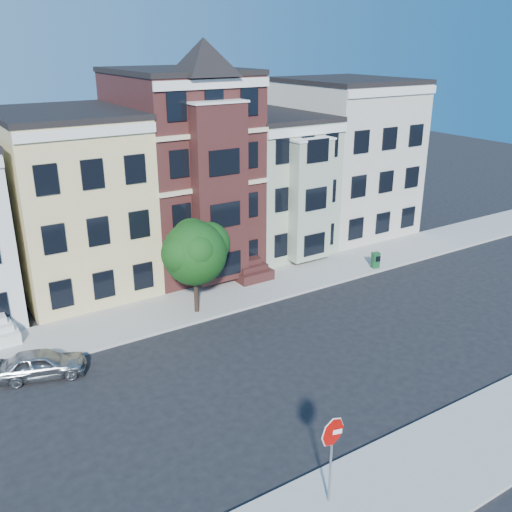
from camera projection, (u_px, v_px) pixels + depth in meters
ground at (322, 355)px, 26.73m from camera, size 120.00×120.00×0.00m
far_sidewalk at (235, 294)px, 32.99m from camera, size 60.00×4.00×0.15m
near_sidewalk at (464, 450)px, 20.40m from camera, size 60.00×4.00×0.15m
house_yellow at (72, 204)px, 32.83m from camera, size 7.00×9.00×10.00m
house_brown at (181, 173)px, 36.01m from camera, size 7.00×9.00×12.00m
house_green at (267, 183)px, 39.83m from camera, size 6.00×9.00×9.00m
house_cream at (344, 158)px, 43.02m from camera, size 8.00×9.00×11.00m
street_tree at (195, 257)px, 29.63m from camera, size 6.58×6.58×6.23m
parked_car at (41, 364)px, 24.78m from camera, size 4.04×2.57×1.28m
newspaper_box at (375, 260)px, 36.46m from camera, size 0.55×0.52×1.02m
stop_sign at (331, 456)px, 17.43m from camera, size 0.97×0.37×3.53m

